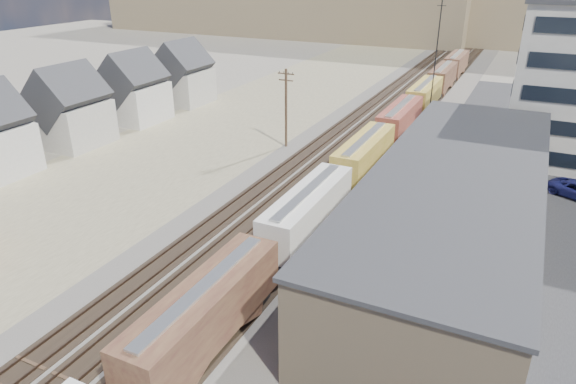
% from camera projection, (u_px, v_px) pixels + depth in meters
% --- Properties ---
extents(ballast_bed, '(18.00, 200.00, 0.06)m').
position_uv_depth(ballast_bed, '(368.00, 138.00, 69.61)').
color(ballast_bed, '#4C4742').
rests_on(ballast_bed, ground).
extents(dirt_yard, '(24.00, 180.00, 0.03)m').
position_uv_depth(dirt_yard, '(203.00, 139.00, 69.30)').
color(dirt_yard, '#6D644B').
rests_on(dirt_yard, ground).
extents(asphalt_lot, '(26.00, 120.00, 0.04)m').
position_uv_depth(asphalt_lot, '(543.00, 214.00, 48.59)').
color(asphalt_lot, '#232326').
rests_on(asphalt_lot, ground).
extents(rail_tracks, '(11.40, 200.00, 0.24)m').
position_uv_depth(rail_tracks, '(364.00, 137.00, 69.79)').
color(rail_tracks, black).
rests_on(rail_tracks, ground).
extents(freight_train, '(3.00, 119.74, 4.46)m').
position_uv_depth(freight_train, '(384.00, 135.00, 61.76)').
color(freight_train, black).
rests_on(freight_train, ground).
extents(warehouse, '(12.40, 40.40, 7.25)m').
position_uv_depth(warehouse, '(454.00, 207.00, 41.65)').
color(warehouse, tan).
rests_on(warehouse, ground).
extents(utility_pole_north, '(2.20, 0.32, 10.00)m').
position_uv_depth(utility_pole_north, '(286.00, 107.00, 64.23)').
color(utility_pole_north, '#382619').
rests_on(utility_pole_north, ground).
extents(radio_mast, '(1.20, 0.16, 18.00)m').
position_uv_depth(radio_mast, '(435.00, 62.00, 71.72)').
color(radio_mast, black).
rests_on(radio_mast, ground).
extents(townhouse_row, '(8.15, 68.16, 10.47)m').
position_uv_depth(townhouse_row, '(30.00, 124.00, 60.74)').
color(townhouse_row, '#B7B2A8').
rests_on(townhouse_row, ground).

